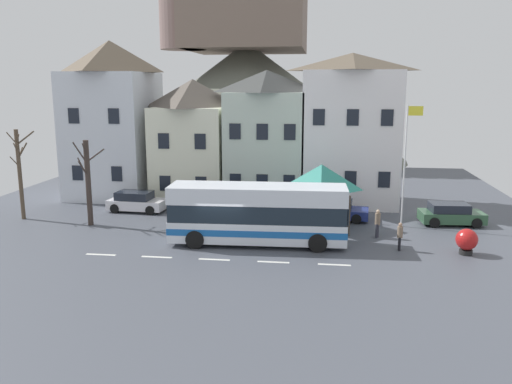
% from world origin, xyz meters
% --- Properties ---
extents(ground_plane, '(40.00, 60.00, 0.07)m').
position_xyz_m(ground_plane, '(0.00, -0.00, -0.03)').
color(ground_plane, '#494D56').
extents(townhouse_00, '(6.05, 6.98, 12.00)m').
position_xyz_m(townhouse_00, '(-11.12, 12.46, 6.00)').
color(townhouse_00, silver).
rests_on(townhouse_00, ground_plane).
extents(townhouse_01, '(5.33, 6.93, 9.10)m').
position_xyz_m(townhouse_01, '(-4.66, 12.43, 4.55)').
color(townhouse_01, silver).
rests_on(townhouse_01, ground_plane).
extents(townhouse_02, '(5.72, 5.50, 9.73)m').
position_xyz_m(townhouse_02, '(1.08, 11.72, 4.86)').
color(townhouse_02, silver).
rests_on(townhouse_02, ground_plane).
extents(townhouse_03, '(6.79, 5.58, 10.89)m').
position_xyz_m(townhouse_03, '(7.22, 11.76, 5.44)').
color(townhouse_03, white).
rests_on(townhouse_03, ground_plane).
extents(hilltop_castle, '(37.67, 37.67, 23.53)m').
position_xyz_m(hilltop_castle, '(-3.98, 35.37, 7.57)').
color(hilltop_castle, '#5D5F54').
rests_on(hilltop_castle, ground_plane).
extents(transit_bus, '(9.77, 2.95, 3.28)m').
position_xyz_m(transit_bus, '(1.84, 0.66, 1.65)').
color(transit_bus, silver).
rests_on(transit_bus, ground_plane).
extents(bus_shelter, '(3.60, 3.60, 3.94)m').
position_xyz_m(bus_shelter, '(5.24, 4.53, 3.15)').
color(bus_shelter, '#473D33').
rests_on(bus_shelter, ground_plane).
extents(parked_car_00, '(4.04, 2.16, 1.39)m').
position_xyz_m(parked_car_00, '(-7.51, 7.16, 0.68)').
color(parked_car_00, silver).
rests_on(parked_car_00, ground_plane).
extents(parked_car_01, '(4.42, 2.23, 1.32)m').
position_xyz_m(parked_car_01, '(6.12, 6.64, 0.65)').
color(parked_car_01, navy).
rests_on(parked_car_01, ground_plane).
extents(parked_car_02, '(4.33, 2.17, 1.23)m').
position_xyz_m(parked_car_02, '(-1.75, 7.08, 0.61)').
color(parked_car_02, black).
rests_on(parked_car_02, ground_plane).
extents(parked_car_03, '(3.98, 2.19, 1.36)m').
position_xyz_m(parked_car_03, '(13.39, 6.36, 0.67)').
color(parked_car_03, '#305639').
rests_on(parked_car_03, ground_plane).
extents(pedestrian_00, '(0.31, 0.36, 1.65)m').
position_xyz_m(pedestrian_00, '(8.52, 2.78, 0.87)').
color(pedestrian_00, '#2D2D38').
rests_on(pedestrian_00, ground_plane).
extents(pedestrian_01, '(0.29, 0.32, 1.52)m').
position_xyz_m(pedestrian_01, '(9.46, 0.45, 0.85)').
color(pedestrian_01, black).
rests_on(pedestrian_01, ground_plane).
extents(public_bench, '(1.65, 0.48, 0.87)m').
position_xyz_m(public_bench, '(5.05, 6.94, 0.47)').
color(public_bench, '#473828').
rests_on(public_bench, ground_plane).
extents(flagpole, '(0.95, 0.10, 7.48)m').
position_xyz_m(flagpole, '(10.31, 5.39, 4.31)').
color(flagpole, silver).
rests_on(flagpole, ground_plane).
extents(harbour_buoy, '(1.11, 1.11, 1.36)m').
position_xyz_m(harbour_buoy, '(12.80, 0.21, 0.76)').
color(harbour_buoy, black).
rests_on(harbour_buoy, ground_plane).
extents(bare_tree_00, '(1.98, 1.71, 5.88)m').
position_xyz_m(bare_tree_00, '(-14.13, 4.12, 3.17)').
color(bare_tree_00, brown).
rests_on(bare_tree_00, ground_plane).
extents(bare_tree_01, '(1.45, 2.16, 5.34)m').
position_xyz_m(bare_tree_01, '(-9.11, 3.26, 2.81)').
color(bare_tree_01, '#382D28').
rests_on(bare_tree_01, ground_plane).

